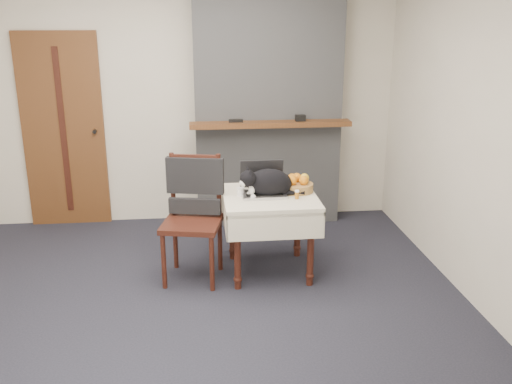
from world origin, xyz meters
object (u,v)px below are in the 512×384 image
(laptop, at_px, (263,186))
(pill_bottle, at_px, (297,194))
(cream_jar, at_px, (241,192))
(fruit_basket, at_px, (298,185))
(door, at_px, (64,131))
(chair, at_px, (194,200))
(cat, at_px, (269,183))
(side_table, at_px, (270,208))

(laptop, distance_m, pill_bottle, 0.32)
(laptop, bearing_deg, cream_jar, -167.80)
(cream_jar, relative_size, pill_bottle, 0.93)
(pill_bottle, bearing_deg, fruit_basket, 78.22)
(door, bearing_deg, pill_bottle, -35.62)
(cream_jar, bearing_deg, laptop, 12.52)
(laptop, distance_m, chair, 0.60)
(cat, bearing_deg, side_table, 53.78)
(fruit_basket, distance_m, chair, 0.89)
(door, xyz_separation_m, cream_jar, (1.71, -1.41, -0.27))
(side_table, distance_m, cream_jar, 0.29)
(laptop, distance_m, fruit_basket, 0.30)
(cream_jar, bearing_deg, side_table, -2.92)
(cream_jar, distance_m, pill_bottle, 0.48)
(pill_bottle, bearing_deg, side_table, 149.06)
(fruit_basket, bearing_deg, chair, -177.05)
(laptop, relative_size, fruit_basket, 1.40)
(door, bearing_deg, chair, -46.71)
(laptop, height_order, pill_bottle, laptop)
(door, relative_size, cream_jar, 28.62)
(pill_bottle, height_order, chair, chair)
(door, height_order, side_table, door)
(cream_jar, relative_size, chair, 0.07)
(door, height_order, pill_bottle, door)
(pill_bottle, xyz_separation_m, chair, (-0.85, 0.15, -0.07))
(door, relative_size, laptop, 5.40)
(side_table, relative_size, chair, 0.74)
(fruit_basket, bearing_deg, laptop, -176.54)
(pill_bottle, relative_size, chair, 0.07)
(side_table, xyz_separation_m, fruit_basket, (0.25, 0.07, 0.17))
(fruit_basket, xyz_separation_m, chair, (-0.89, -0.05, -0.09))
(laptop, bearing_deg, cat, -56.18)
(door, height_order, chair, door)
(cat, relative_size, fruit_basket, 2.13)
(door, bearing_deg, laptop, -35.75)
(door, relative_size, chair, 1.91)
(fruit_basket, bearing_deg, pill_bottle, -101.78)
(laptop, height_order, cream_jar, laptop)
(chair, bearing_deg, laptop, 14.92)
(door, relative_size, cat, 3.56)
(door, xyz_separation_m, cat, (1.95, -1.44, -0.19))
(cat, xyz_separation_m, chair, (-0.63, 0.04, -0.15))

